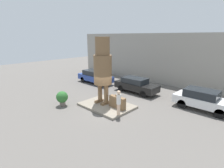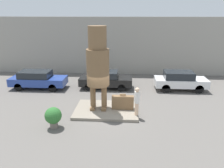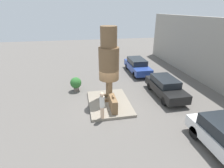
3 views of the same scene
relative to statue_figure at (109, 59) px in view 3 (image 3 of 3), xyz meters
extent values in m
plane|color=#605B56|center=(0.52, -0.09, -3.30)|extent=(60.00, 60.00, 0.00)
cube|color=gray|center=(0.52, -0.09, -3.21)|extent=(4.13, 2.97, 0.18)
cube|color=brown|center=(-0.37, -0.12, -3.03)|extent=(0.28, 0.83, 0.18)
cube|color=brown|center=(0.37, -0.12, -3.03)|extent=(0.28, 0.83, 0.18)
cylinder|color=brown|center=(-0.37, 0.00, -2.22)|extent=(0.36, 0.36, 1.44)
cylinder|color=brown|center=(0.37, 0.00, -2.22)|extent=(0.36, 0.36, 1.44)
cylinder|color=brown|center=(0.00, 0.00, -0.34)|extent=(1.44, 1.44, 2.32)
cylinder|color=brown|center=(0.00, 0.00, 1.52)|extent=(1.14, 1.14, 1.39)
cube|color=brown|center=(1.60, -0.01, -2.67)|extent=(1.43, 0.38, 0.91)
cylinder|color=brown|center=(1.60, -0.01, -2.11)|extent=(0.39, 0.11, 0.11)
cylinder|color=beige|center=(2.48, -0.87, -2.72)|extent=(0.23, 0.23, 0.81)
cylinder|color=white|center=(2.48, -0.87, -1.96)|extent=(0.31, 0.31, 0.72)
sphere|color=beige|center=(2.48, -0.87, -1.46)|extent=(0.27, 0.27, 0.27)
cube|color=#284293|center=(-5.75, 4.17, -2.64)|extent=(4.72, 1.75, 0.66)
cube|color=#1E2328|center=(-5.98, 4.17, -2.04)|extent=(2.60, 1.58, 0.54)
cylinder|color=black|center=(-4.29, 4.96, -2.97)|extent=(0.66, 0.18, 0.66)
cylinder|color=black|center=(-4.29, 3.38, -2.97)|extent=(0.66, 0.18, 0.66)
cylinder|color=black|center=(-7.21, 4.96, -2.97)|extent=(0.66, 0.18, 0.66)
cylinder|color=black|center=(-7.21, 3.38, -2.97)|extent=(0.66, 0.18, 0.66)
cube|color=black|center=(0.04, 4.60, -2.65)|extent=(4.48, 1.72, 0.66)
cube|color=#1E2328|center=(-0.18, 4.60, -2.07)|extent=(2.47, 1.55, 0.52)
cylinder|color=black|center=(1.43, 5.37, -2.98)|extent=(0.64, 0.18, 0.64)
cylinder|color=black|center=(1.43, 3.83, -2.98)|extent=(0.64, 0.18, 0.64)
cylinder|color=black|center=(-1.35, 5.37, -2.98)|extent=(0.64, 0.18, 0.64)
cylinder|color=black|center=(-1.35, 3.83, -2.98)|extent=(0.64, 0.18, 0.64)
cylinder|color=black|center=(5.05, 5.41, -2.95)|extent=(0.71, 0.18, 0.71)
cylinder|color=black|center=(5.05, 3.82, -2.95)|extent=(0.71, 0.18, 0.71)
cylinder|color=#70665B|center=(-2.25, -2.47, -3.12)|extent=(0.45, 0.45, 0.36)
sphere|color=#2D6B2D|center=(-2.25, -2.47, -2.54)|extent=(0.95, 0.95, 0.95)
camera|label=1|loc=(9.95, -9.40, 2.26)|focal=28.00mm
camera|label=2|loc=(1.81, -13.30, 2.94)|focal=35.00mm
camera|label=3|loc=(11.72, -2.04, 3.24)|focal=28.00mm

